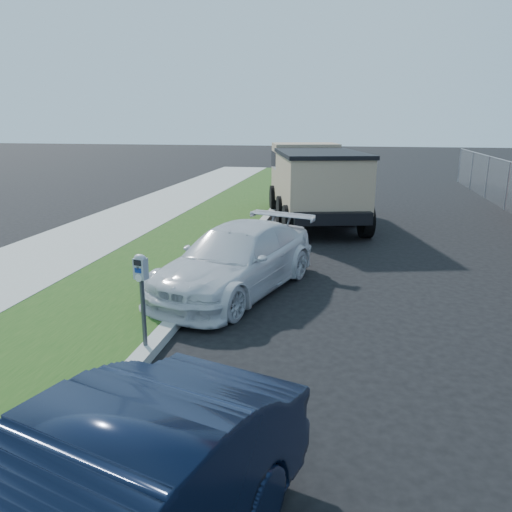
# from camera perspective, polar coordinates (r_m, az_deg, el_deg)

# --- Properties ---
(ground) EXTENTS (120.00, 120.00, 0.00)m
(ground) POSITION_cam_1_polar(r_m,az_deg,el_deg) (8.04, 8.62, -9.26)
(ground) COLOR black
(ground) RESTS_ON ground
(streetside) EXTENTS (6.12, 50.00, 0.15)m
(streetside) POSITION_cam_1_polar(r_m,az_deg,el_deg) (11.42, -20.02, -2.18)
(streetside) COLOR gray
(streetside) RESTS_ON ground
(parking_meter) EXTENTS (0.22, 0.17, 1.39)m
(parking_meter) POSITION_cam_1_polar(r_m,az_deg,el_deg) (7.19, -12.97, -2.76)
(parking_meter) COLOR #3F4247
(parking_meter) RESTS_ON ground
(white_wagon) EXTENTS (3.10, 4.82, 1.30)m
(white_wagon) POSITION_cam_1_polar(r_m,az_deg,el_deg) (9.92, -2.13, -0.30)
(white_wagon) COLOR silver
(white_wagon) RESTS_ON ground
(dump_truck) EXTENTS (3.84, 6.72, 2.49)m
(dump_truck) POSITION_cam_1_polar(r_m,az_deg,el_deg) (16.91, 6.58, 8.69)
(dump_truck) COLOR black
(dump_truck) RESTS_ON ground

